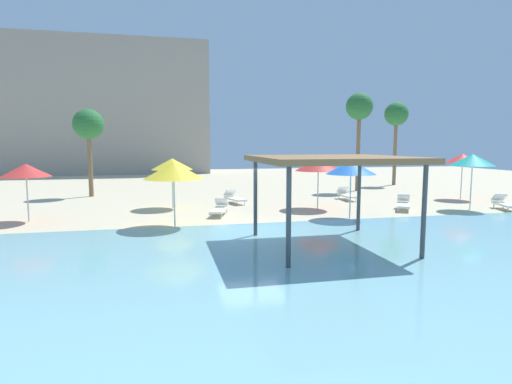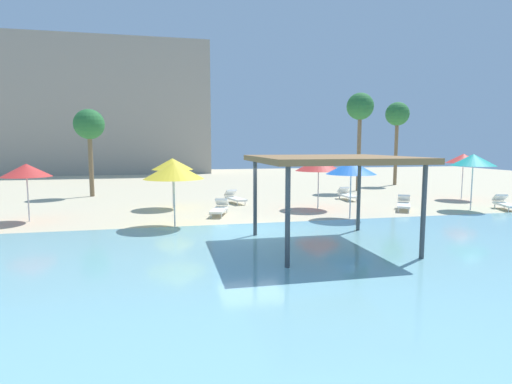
{
  "view_description": "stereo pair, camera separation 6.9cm",
  "coord_description": "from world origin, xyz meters",
  "px_view_note": "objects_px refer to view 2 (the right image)",
  "views": [
    {
      "loc": [
        -3.25,
        -15.14,
        3.33
      ],
      "look_at": [
        0.6,
        2.0,
        1.3
      ],
      "focal_mm": 28.98,
      "sensor_mm": 36.0,
      "label": 1
    },
    {
      "loc": [
        -3.18,
        -15.15,
        3.33
      ],
      "look_at": [
        0.6,
        2.0,
        1.3
      ],
      "focal_mm": 28.98,
      "sensor_mm": 36.0,
      "label": 2
    }
  ],
  "objects_px": {
    "beach_umbrella_yellow_0": "(174,171)",
    "palm_tree_3": "(397,116)",
    "palm_tree_1": "(360,109)",
    "palm_tree_2": "(89,126)",
    "beach_umbrella_red_7": "(319,164)",
    "lounge_chair_5": "(234,197)",
    "beach_umbrella_teal_5": "(473,160)",
    "lounge_chair_3": "(220,208)",
    "lounge_chair_1": "(404,203)",
    "beach_umbrella_yellow_2": "(172,164)",
    "lounge_chair_0": "(347,194)",
    "beach_umbrella_red_3": "(464,158)",
    "shade_pavilion": "(330,161)",
    "lounge_chair_4": "(505,203)",
    "beach_umbrella_red_4": "(26,170)",
    "beach_umbrella_blue_1": "(351,167)"
  },
  "relations": [
    {
      "from": "beach_umbrella_red_3",
      "to": "beach_umbrella_red_4",
      "type": "xyz_separation_m",
      "value": [
        -23.46,
        -2.38,
        -0.26
      ]
    },
    {
      "from": "beach_umbrella_red_7",
      "to": "palm_tree_1",
      "type": "distance_m",
      "value": 9.95
    },
    {
      "from": "shade_pavilion",
      "to": "lounge_chair_3",
      "type": "distance_m",
      "value": 7.74
    },
    {
      "from": "beach_umbrella_blue_1",
      "to": "lounge_chair_0",
      "type": "bearing_deg",
      "value": 66.5
    },
    {
      "from": "beach_umbrella_red_7",
      "to": "lounge_chair_5",
      "type": "distance_m",
      "value": 5.25
    },
    {
      "from": "beach_umbrella_yellow_0",
      "to": "lounge_chair_3",
      "type": "bearing_deg",
      "value": 48.39
    },
    {
      "from": "beach_umbrella_red_7",
      "to": "lounge_chair_4",
      "type": "relative_size",
      "value": 1.32
    },
    {
      "from": "beach_umbrella_blue_1",
      "to": "palm_tree_1",
      "type": "height_order",
      "value": "palm_tree_1"
    },
    {
      "from": "lounge_chair_5",
      "to": "lounge_chair_1",
      "type": "bearing_deg",
      "value": 47.26
    },
    {
      "from": "beach_umbrella_red_4",
      "to": "lounge_chair_3",
      "type": "bearing_deg",
      "value": -0.83
    },
    {
      "from": "beach_umbrella_yellow_0",
      "to": "palm_tree_2",
      "type": "bearing_deg",
      "value": 113.83
    },
    {
      "from": "beach_umbrella_red_7",
      "to": "lounge_chair_4",
      "type": "bearing_deg",
      "value": -14.36
    },
    {
      "from": "beach_umbrella_yellow_2",
      "to": "beach_umbrella_red_3",
      "type": "xyz_separation_m",
      "value": [
        17.28,
        -0.22,
        0.17
      ]
    },
    {
      "from": "beach_umbrella_teal_5",
      "to": "lounge_chair_3",
      "type": "height_order",
      "value": "beach_umbrella_teal_5"
    },
    {
      "from": "beach_umbrella_red_4",
      "to": "beach_umbrella_red_7",
      "type": "bearing_deg",
      "value": 3.12
    },
    {
      "from": "beach_umbrella_red_3",
      "to": "palm_tree_2",
      "type": "relative_size",
      "value": 0.5
    },
    {
      "from": "beach_umbrella_teal_5",
      "to": "beach_umbrella_yellow_2",
      "type": "bearing_deg",
      "value": 165.19
    },
    {
      "from": "lounge_chair_4",
      "to": "palm_tree_3",
      "type": "xyz_separation_m",
      "value": [
        1.52,
        12.99,
        5.28
      ]
    },
    {
      "from": "shade_pavilion",
      "to": "lounge_chair_1",
      "type": "bearing_deg",
      "value": 43.46
    },
    {
      "from": "shade_pavilion",
      "to": "beach_umbrella_blue_1",
      "type": "relative_size",
      "value": 1.82
    },
    {
      "from": "lounge_chair_0",
      "to": "palm_tree_2",
      "type": "bearing_deg",
      "value": -105.65
    },
    {
      "from": "lounge_chair_4",
      "to": "lounge_chair_0",
      "type": "bearing_deg",
      "value": -111.94
    },
    {
      "from": "lounge_chair_0",
      "to": "beach_umbrella_yellow_2",
      "type": "bearing_deg",
      "value": -81.66
    },
    {
      "from": "palm_tree_2",
      "to": "beach_umbrella_red_4",
      "type": "bearing_deg",
      "value": -97.75
    },
    {
      "from": "beach_umbrella_yellow_0",
      "to": "beach_umbrella_red_7",
      "type": "distance_m",
      "value": 8.1
    },
    {
      "from": "beach_umbrella_blue_1",
      "to": "beach_umbrella_red_7",
      "type": "xyz_separation_m",
      "value": [
        -0.37,
        3.04,
        -0.01
      ]
    },
    {
      "from": "lounge_chair_1",
      "to": "palm_tree_3",
      "type": "relative_size",
      "value": 0.29
    },
    {
      "from": "lounge_chair_3",
      "to": "palm_tree_1",
      "type": "relative_size",
      "value": 0.29
    },
    {
      "from": "lounge_chair_1",
      "to": "palm_tree_1",
      "type": "xyz_separation_m",
      "value": [
        1.7,
        8.61,
        5.48
      ]
    },
    {
      "from": "lounge_chair_4",
      "to": "palm_tree_3",
      "type": "relative_size",
      "value": 0.3
    },
    {
      "from": "palm_tree_2",
      "to": "shade_pavilion",
      "type": "bearing_deg",
      "value": -57.9
    },
    {
      "from": "lounge_chair_5",
      "to": "beach_umbrella_yellow_0",
      "type": "bearing_deg",
      "value": -44.43
    },
    {
      "from": "palm_tree_2",
      "to": "lounge_chair_1",
      "type": "bearing_deg",
      "value": -29.41
    },
    {
      "from": "lounge_chair_5",
      "to": "palm_tree_3",
      "type": "relative_size",
      "value": 0.29
    },
    {
      "from": "lounge_chair_1",
      "to": "palm_tree_2",
      "type": "bearing_deg",
      "value": -87.41
    },
    {
      "from": "beach_umbrella_red_4",
      "to": "lounge_chair_1",
      "type": "xyz_separation_m",
      "value": [
        17.67,
        -0.61,
        -1.9
      ]
    },
    {
      "from": "beach_umbrella_blue_1",
      "to": "beach_umbrella_yellow_2",
      "type": "height_order",
      "value": "beach_umbrella_blue_1"
    },
    {
      "from": "beach_umbrella_red_4",
      "to": "palm_tree_2",
      "type": "height_order",
      "value": "palm_tree_2"
    },
    {
      "from": "beach_umbrella_yellow_0",
      "to": "beach_umbrella_red_4",
      "type": "distance_m",
      "value": 6.65
    },
    {
      "from": "lounge_chair_1",
      "to": "lounge_chair_4",
      "type": "height_order",
      "value": "same"
    },
    {
      "from": "beach_umbrella_yellow_2",
      "to": "lounge_chair_0",
      "type": "relative_size",
      "value": 1.36
    },
    {
      "from": "lounge_chair_5",
      "to": "palm_tree_1",
      "type": "xyz_separation_m",
      "value": [
        9.75,
        4.38,
        5.48
      ]
    },
    {
      "from": "beach_umbrella_yellow_2",
      "to": "beach_umbrella_teal_5",
      "type": "distance_m",
      "value": 15.35
    },
    {
      "from": "beach_umbrella_red_3",
      "to": "palm_tree_2",
      "type": "distance_m",
      "value": 23.24
    },
    {
      "from": "palm_tree_1",
      "to": "beach_umbrella_teal_5",
      "type": "bearing_deg",
      "value": -79.93
    },
    {
      "from": "palm_tree_1",
      "to": "palm_tree_2",
      "type": "height_order",
      "value": "palm_tree_1"
    },
    {
      "from": "beach_umbrella_teal_5",
      "to": "lounge_chair_1",
      "type": "xyz_separation_m",
      "value": [
        -3.36,
        0.71,
        -2.21
      ]
    },
    {
      "from": "beach_umbrella_yellow_0",
      "to": "palm_tree_3",
      "type": "bearing_deg",
      "value": 37.38
    },
    {
      "from": "shade_pavilion",
      "to": "lounge_chair_4",
      "type": "relative_size",
      "value": 2.39
    },
    {
      "from": "lounge_chair_1",
      "to": "beach_umbrella_red_3",
      "type": "bearing_deg",
      "value": 149.33
    }
  ]
}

